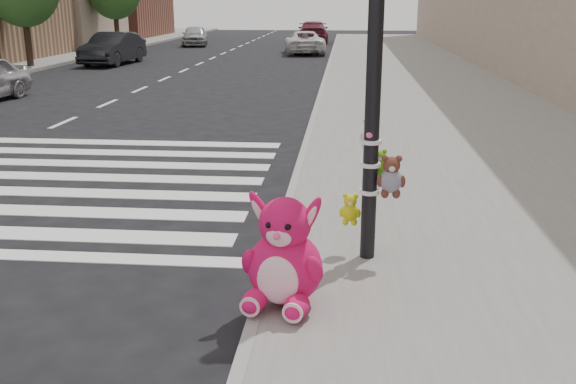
% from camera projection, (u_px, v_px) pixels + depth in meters
% --- Properties ---
extents(ground, '(120.00, 120.00, 0.00)m').
position_uv_depth(ground, '(76.00, 339.00, 5.65)').
color(ground, black).
rests_on(ground, ground).
extents(sidewalk_near, '(7.00, 80.00, 0.14)m').
position_uv_depth(sidewalk_near, '(461.00, 127.00, 14.75)').
color(sidewalk_near, slate).
rests_on(sidewalk_near, ground).
extents(curb_edge, '(0.12, 80.00, 0.15)m').
position_uv_depth(curb_edge, '(312.00, 124.00, 15.04)').
color(curb_edge, gray).
rests_on(curb_edge, ground).
extents(signal_pole, '(0.70, 0.48, 4.00)m').
position_uv_depth(signal_pole, '(375.00, 109.00, 6.64)').
color(signal_pole, black).
rests_on(signal_pole, sidewalk_near).
extents(pink_bunny, '(0.80, 0.90, 1.09)m').
position_uv_depth(pink_bunny, '(284.00, 259.00, 5.87)').
color(pink_bunny, '#D81258').
rests_on(pink_bunny, sidewalk_near).
extents(red_teddy, '(0.16, 0.12, 0.21)m').
position_uv_depth(red_teddy, '(299.00, 228.00, 7.68)').
color(red_teddy, red).
rests_on(red_teddy, sidewalk_near).
extents(car_dark_far, '(1.86, 4.50, 1.45)m').
position_uv_depth(car_dark_far, '(113.00, 48.00, 29.39)').
color(car_dark_far, black).
rests_on(car_dark_far, ground).
extents(car_white_near, '(2.57, 4.67, 1.24)m').
position_uv_depth(car_white_near, '(304.00, 42.00, 35.24)').
color(car_white_near, silver).
rests_on(car_white_near, ground).
extents(car_maroon_near, '(2.28, 5.13, 1.46)m').
position_uv_depth(car_maroon_near, '(313.00, 32.00, 44.00)').
color(car_maroon_near, '#5A1928').
rests_on(car_maroon_near, ground).
extents(car_silver_deep, '(2.13, 3.99, 1.29)m').
position_uv_depth(car_silver_deep, '(195.00, 36.00, 41.39)').
color(car_silver_deep, '#AFAFB4').
rests_on(car_silver_deep, ground).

